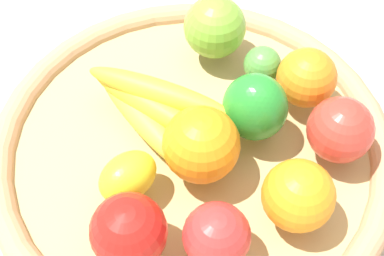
{
  "coord_description": "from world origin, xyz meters",
  "views": [
    {
      "loc": [
        -0.22,
        -0.3,
        0.56
      ],
      "look_at": [
        0.0,
        0.0,
        0.06
      ],
      "focal_mm": 52.55,
      "sensor_mm": 36.0,
      "label": 1
    }
  ],
  "objects_px": {
    "orange_1": "(201,145)",
    "orange_2": "(307,78)",
    "lime_0": "(262,65)",
    "bell_pepper": "(255,107)",
    "apple_0": "(340,130)",
    "banana_bunch": "(153,107)",
    "orange_0": "(298,196)",
    "apple_2": "(129,231)",
    "lemon_0": "(128,177)",
    "apple_1": "(215,27)",
    "apple_3": "(217,236)"
  },
  "relations": [
    {
      "from": "banana_bunch",
      "to": "lemon_0",
      "type": "height_order",
      "value": "banana_bunch"
    },
    {
      "from": "apple_0",
      "to": "lemon_0",
      "type": "height_order",
      "value": "apple_0"
    },
    {
      "from": "apple_0",
      "to": "apple_1",
      "type": "bearing_deg",
      "value": 93.89
    },
    {
      "from": "apple_1",
      "to": "apple_0",
      "type": "bearing_deg",
      "value": -86.11
    },
    {
      "from": "apple_2",
      "to": "orange_2",
      "type": "height_order",
      "value": "apple_2"
    },
    {
      "from": "apple_1",
      "to": "lime_0",
      "type": "height_order",
      "value": "apple_1"
    },
    {
      "from": "lime_0",
      "to": "apple_0",
      "type": "bearing_deg",
      "value": -91.47
    },
    {
      "from": "bell_pepper",
      "to": "orange_2",
      "type": "relative_size",
      "value": 1.2
    },
    {
      "from": "apple_1",
      "to": "bell_pepper",
      "type": "bearing_deg",
      "value": -108.77
    },
    {
      "from": "apple_3",
      "to": "apple_0",
      "type": "height_order",
      "value": "apple_0"
    },
    {
      "from": "banana_bunch",
      "to": "lemon_0",
      "type": "relative_size",
      "value": 2.69
    },
    {
      "from": "lemon_0",
      "to": "lime_0",
      "type": "xyz_separation_m",
      "value": [
        0.22,
        0.04,
        -0.0
      ]
    },
    {
      "from": "bell_pepper",
      "to": "apple_0",
      "type": "relative_size",
      "value": 1.15
    },
    {
      "from": "apple_1",
      "to": "apple_3",
      "type": "height_order",
      "value": "apple_1"
    },
    {
      "from": "orange_1",
      "to": "orange_2",
      "type": "height_order",
      "value": "orange_1"
    },
    {
      "from": "banana_bunch",
      "to": "lime_0",
      "type": "relative_size",
      "value": 3.91
    },
    {
      "from": "apple_1",
      "to": "orange_1",
      "type": "bearing_deg",
      "value": -132.47
    },
    {
      "from": "orange_1",
      "to": "bell_pepper",
      "type": "height_order",
      "value": "same"
    },
    {
      "from": "apple_2",
      "to": "lime_0",
      "type": "relative_size",
      "value": 1.65
    },
    {
      "from": "lime_0",
      "to": "orange_2",
      "type": "xyz_separation_m",
      "value": [
        0.02,
        -0.05,
        0.01
      ]
    },
    {
      "from": "orange_1",
      "to": "apple_0",
      "type": "bearing_deg",
      "value": -27.9
    },
    {
      "from": "apple_2",
      "to": "lime_0",
      "type": "xyz_separation_m",
      "value": [
        0.25,
        0.1,
        -0.01
      ]
    },
    {
      "from": "apple_3",
      "to": "apple_1",
      "type": "bearing_deg",
      "value": 52.51
    },
    {
      "from": "orange_1",
      "to": "lime_0",
      "type": "xyz_separation_m",
      "value": [
        0.14,
        0.06,
        -0.02
      ]
    },
    {
      "from": "orange_2",
      "to": "lemon_0",
      "type": "bearing_deg",
      "value": 175.86
    },
    {
      "from": "bell_pepper",
      "to": "banana_bunch",
      "type": "xyz_separation_m",
      "value": [
        -0.08,
        0.08,
        -0.01
      ]
    },
    {
      "from": "bell_pepper",
      "to": "banana_bunch",
      "type": "distance_m",
      "value": 0.12
    },
    {
      "from": "orange_1",
      "to": "apple_3",
      "type": "relative_size",
      "value": 1.24
    },
    {
      "from": "orange_0",
      "to": "apple_2",
      "type": "xyz_separation_m",
      "value": [
        -0.16,
        0.07,
        0.0
      ]
    },
    {
      "from": "bell_pepper",
      "to": "orange_2",
      "type": "distance_m",
      "value": 0.08
    },
    {
      "from": "orange_0",
      "to": "apple_2",
      "type": "relative_size",
      "value": 0.98
    },
    {
      "from": "lime_0",
      "to": "orange_2",
      "type": "distance_m",
      "value": 0.06
    },
    {
      "from": "banana_bunch",
      "to": "apple_0",
      "type": "bearing_deg",
      "value": -46.91
    },
    {
      "from": "apple_2",
      "to": "lemon_0",
      "type": "distance_m",
      "value": 0.07
    },
    {
      "from": "orange_2",
      "to": "apple_0",
      "type": "bearing_deg",
      "value": -106.68
    },
    {
      "from": "apple_3",
      "to": "apple_2",
      "type": "bearing_deg",
      "value": 141.59
    },
    {
      "from": "apple_1",
      "to": "apple_0",
      "type": "distance_m",
      "value": 0.2
    },
    {
      "from": "apple_2",
      "to": "lemon_0",
      "type": "bearing_deg",
      "value": 58.99
    },
    {
      "from": "apple_0",
      "to": "lemon_0",
      "type": "distance_m",
      "value": 0.23
    },
    {
      "from": "banana_bunch",
      "to": "orange_1",
      "type": "bearing_deg",
      "value": -84.53
    },
    {
      "from": "apple_1",
      "to": "orange_2",
      "type": "relative_size",
      "value": 1.11
    },
    {
      "from": "orange_1",
      "to": "apple_2",
      "type": "distance_m",
      "value": 0.12
    },
    {
      "from": "orange_0",
      "to": "orange_2",
      "type": "relative_size",
      "value": 1.06
    },
    {
      "from": "orange_1",
      "to": "apple_3",
      "type": "bearing_deg",
      "value": -118.64
    },
    {
      "from": "apple_1",
      "to": "apple_2",
      "type": "relative_size",
      "value": 1.03
    },
    {
      "from": "apple_3",
      "to": "orange_2",
      "type": "height_order",
      "value": "orange_2"
    },
    {
      "from": "lime_0",
      "to": "bell_pepper",
      "type": "bearing_deg",
      "value": -137.73
    },
    {
      "from": "apple_2",
      "to": "apple_0",
      "type": "height_order",
      "value": "apple_2"
    },
    {
      "from": "apple_1",
      "to": "apple_2",
      "type": "height_order",
      "value": "apple_1"
    },
    {
      "from": "banana_bunch",
      "to": "apple_3",
      "type": "relative_size",
      "value": 2.69
    }
  ]
}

